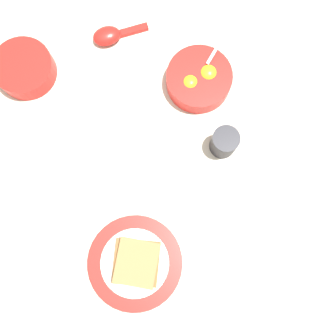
{
  "coord_description": "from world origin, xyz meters",
  "views": [
    {
      "loc": [
        0.11,
        0.25,
        0.89
      ],
      "look_at": [
        -0.01,
        0.16,
        0.02
      ],
      "focal_mm": 42.0,
      "sensor_mm": 36.0,
      "label": 1
    }
  ],
  "objects_px": {
    "congee_bowl": "(23,70)",
    "soup_spoon": "(110,35)",
    "drinking_cup": "(224,142)",
    "toast_sandwich": "(137,263)",
    "toast_plate": "(135,263)",
    "egg_bowl": "(199,79)"
  },
  "relations": [
    {
      "from": "soup_spoon",
      "to": "toast_sandwich",
      "type": "bearing_deg",
      "value": 44.55
    },
    {
      "from": "toast_plate",
      "to": "toast_sandwich",
      "type": "xyz_separation_m",
      "value": [
        -0.01,
        0.0,
        0.03
      ]
    },
    {
      "from": "egg_bowl",
      "to": "soup_spoon",
      "type": "relative_size",
      "value": 1.23
    },
    {
      "from": "drinking_cup",
      "to": "congee_bowl",
      "type": "bearing_deg",
      "value": -74.05
    },
    {
      "from": "soup_spoon",
      "to": "congee_bowl",
      "type": "distance_m",
      "value": 0.22
    },
    {
      "from": "soup_spoon",
      "to": "congee_bowl",
      "type": "bearing_deg",
      "value": -27.87
    },
    {
      "from": "toast_sandwich",
      "to": "soup_spoon",
      "type": "distance_m",
      "value": 0.54
    },
    {
      "from": "congee_bowl",
      "to": "drinking_cup",
      "type": "height_order",
      "value": "drinking_cup"
    },
    {
      "from": "egg_bowl",
      "to": "toast_plate",
      "type": "relative_size",
      "value": 0.76
    },
    {
      "from": "toast_plate",
      "to": "congee_bowl",
      "type": "bearing_deg",
      "value": -112.02
    },
    {
      "from": "egg_bowl",
      "to": "drinking_cup",
      "type": "xyz_separation_m",
      "value": [
        0.09,
        0.13,
        0.01
      ]
    },
    {
      "from": "toast_sandwich",
      "to": "egg_bowl",
      "type": "bearing_deg",
      "value": -161.67
    },
    {
      "from": "toast_sandwich",
      "to": "soup_spoon",
      "type": "bearing_deg",
      "value": -135.45
    },
    {
      "from": "toast_plate",
      "to": "drinking_cup",
      "type": "distance_m",
      "value": 0.33
    },
    {
      "from": "soup_spoon",
      "to": "toast_plate",
      "type": "bearing_deg",
      "value": 43.95
    },
    {
      "from": "congee_bowl",
      "to": "soup_spoon",
      "type": "bearing_deg",
      "value": 152.13
    },
    {
      "from": "toast_sandwich",
      "to": "soup_spoon",
      "type": "relative_size",
      "value": 1.02
    },
    {
      "from": "soup_spoon",
      "to": "drinking_cup",
      "type": "relative_size",
      "value": 1.77
    },
    {
      "from": "drinking_cup",
      "to": "toast_plate",
      "type": "bearing_deg",
      "value": -0.0
    },
    {
      "from": "toast_plate",
      "to": "soup_spoon",
      "type": "distance_m",
      "value": 0.54
    },
    {
      "from": "egg_bowl",
      "to": "toast_plate",
      "type": "xyz_separation_m",
      "value": [
        0.42,
        0.13,
        -0.02
      ]
    },
    {
      "from": "toast_plate",
      "to": "congee_bowl",
      "type": "xyz_separation_m",
      "value": [
        -0.19,
        -0.48,
        0.02
      ]
    }
  ]
}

